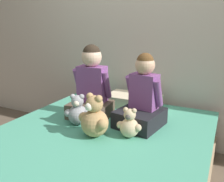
# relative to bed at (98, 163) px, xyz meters

# --- Properties ---
(wall_behind_bed) EXTENTS (8.00, 0.06, 2.50)m
(wall_behind_bed) POSITION_rel_bed_xyz_m (0.00, 1.05, 1.02)
(wall_behind_bed) COLOR beige
(wall_behind_bed) RESTS_ON ground_plane
(bed) EXTENTS (1.61, 1.89, 0.47)m
(bed) POSITION_rel_bed_xyz_m (0.00, 0.00, 0.00)
(bed) COLOR #997F60
(bed) RESTS_ON ground_plane
(child_on_left) EXTENTS (0.38, 0.34, 0.64)m
(child_on_left) POSITION_rel_bed_xyz_m (-0.24, 0.33, 0.50)
(child_on_left) COLOR brown
(child_on_left) RESTS_ON bed
(child_on_right) EXTENTS (0.38, 0.41, 0.59)m
(child_on_right) POSITION_rel_bed_xyz_m (0.23, 0.33, 0.45)
(child_on_right) COLOR black
(child_on_right) RESTS_ON bed
(teddy_bear_held_by_left_child) EXTENTS (0.21, 0.16, 0.26)m
(teddy_bear_held_by_left_child) POSITION_rel_bed_xyz_m (-0.24, 0.11, 0.35)
(teddy_bear_held_by_left_child) COLOR #939399
(teddy_bear_held_by_left_child) RESTS_ON bed
(teddy_bear_held_by_right_child) EXTENTS (0.19, 0.14, 0.23)m
(teddy_bear_held_by_right_child) POSITION_rel_bed_xyz_m (0.23, 0.08, 0.33)
(teddy_bear_held_by_right_child) COLOR #D1B78E
(teddy_bear_held_by_right_child) RESTS_ON bed
(teddy_bear_between_children) EXTENTS (0.27, 0.21, 0.33)m
(teddy_bear_between_children) POSITION_rel_bed_xyz_m (-0.01, -0.02, 0.37)
(teddy_bear_between_children) COLOR tan
(teddy_bear_between_children) RESTS_ON bed
(pillow_at_headboard) EXTENTS (0.53, 0.32, 0.11)m
(pillow_at_headboard) POSITION_rel_bed_xyz_m (0.00, 0.75, 0.29)
(pillow_at_headboard) COLOR beige
(pillow_at_headboard) RESTS_ON bed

